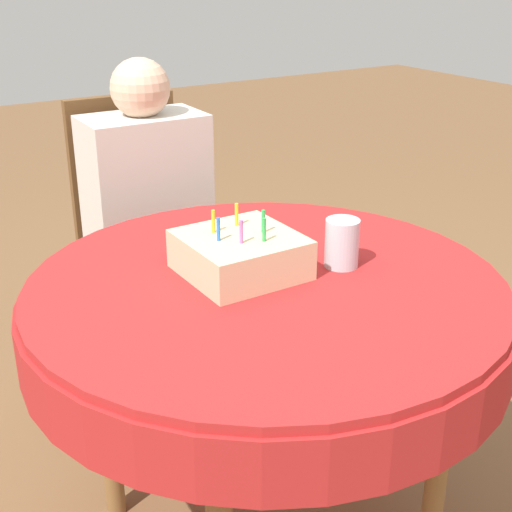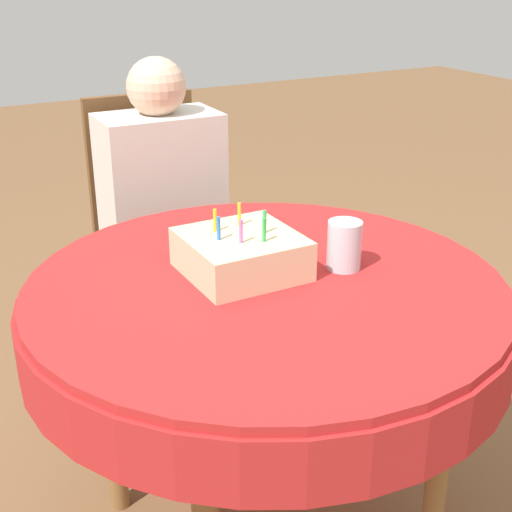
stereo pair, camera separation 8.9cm
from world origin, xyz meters
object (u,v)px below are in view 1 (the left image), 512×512
(person, at_px, (150,206))
(birthday_cake, at_px, (240,254))
(drinking_glass, at_px, (342,243))
(chair, at_px, (141,241))

(person, height_order, birthday_cake, person)
(birthday_cake, bearing_deg, drinking_glass, -22.64)
(birthday_cake, xyz_separation_m, drinking_glass, (0.21, -0.09, 0.01))
(chair, height_order, person, person)
(person, bearing_deg, drinking_glass, -80.10)
(chair, bearing_deg, drinking_glass, -81.20)
(person, bearing_deg, birthday_cake, -96.38)
(chair, xyz_separation_m, drinking_glass, (0.11, -0.88, 0.27))
(person, relative_size, drinking_glass, 10.00)
(person, bearing_deg, chair, 90.00)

